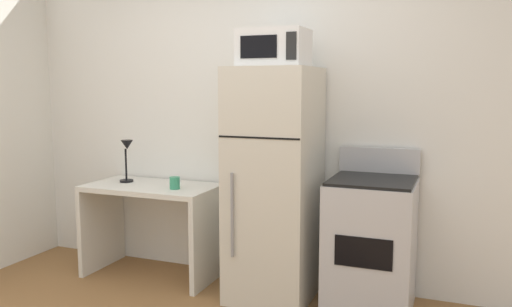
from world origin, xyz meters
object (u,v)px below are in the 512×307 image
coffee_mug (175,183)px  microwave (274,48)px  desk (152,213)px  refrigerator (274,184)px  desk_lamp (127,154)px  oven_range (371,244)px

coffee_mug → microwave: size_ratio=0.21×
desk → microwave: size_ratio=2.30×
refrigerator → microwave: bearing=-89.7°
desk_lamp → refrigerator: bearing=-2.6°
desk_lamp → microwave: microwave is taller
desk → oven_range: bearing=-0.4°
desk → microwave: (1.06, -0.06, 1.29)m
desk → refrigerator: size_ratio=0.63×
desk_lamp → oven_range: desk_lamp is taller
desk_lamp → microwave: size_ratio=0.77×
desk_lamp → coffee_mug: desk_lamp is taller
microwave → oven_range: size_ratio=0.42×
coffee_mug → microwave: (0.80, 0.02, 1.01)m
desk → refrigerator: 1.11m
desk_lamp → refrigerator: refrigerator is taller
coffee_mug → refrigerator: refrigerator is taller
desk_lamp → microwave: (1.31, -0.08, 0.81)m
desk_lamp → refrigerator: 1.32m
desk_lamp → oven_range: (2.01, -0.04, -0.52)m
refrigerator → desk: bearing=178.1°
desk → oven_range: 1.76m
coffee_mug → refrigerator: 0.81m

